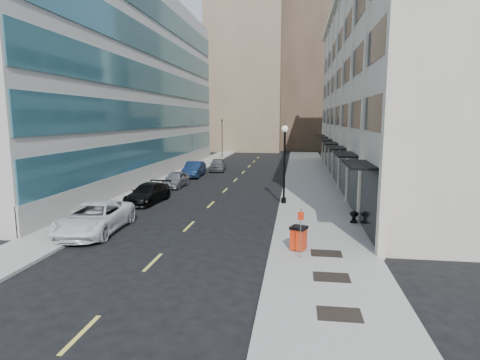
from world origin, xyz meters
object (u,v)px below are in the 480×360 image
(car_white_van, at_px, (95,218))
(car_black_pickup, at_px, (148,193))
(car_silver_sedan, at_px, (176,179))
(lamppost, at_px, (284,157))
(sign_post, at_px, (301,226))
(car_grey_sedan, at_px, (218,165))
(trash_bin, at_px, (299,237))
(car_blue_sedan, at_px, (194,169))
(urn_planter, at_px, (354,216))
(traffic_signal, at_px, (222,122))

(car_white_van, distance_m, car_black_pickup, 8.00)
(car_silver_sedan, xyz_separation_m, lamppost, (10.10, -6.36, 2.81))
(car_white_van, bearing_deg, sign_post, -17.65)
(car_grey_sedan, xyz_separation_m, trash_bin, (9.53, -28.60, 0.00))
(car_blue_sedan, distance_m, lamppost, 16.74)
(sign_post, bearing_deg, car_grey_sedan, 114.74)
(car_white_van, xyz_separation_m, car_black_pickup, (0.00, 8.00, -0.12))
(car_blue_sedan, relative_size, car_grey_sedan, 1.10)
(car_silver_sedan, height_order, trash_bin, car_silver_sedan)
(lamppost, bearing_deg, car_silver_sedan, 147.80)
(car_grey_sedan, relative_size, lamppost, 0.77)
(car_silver_sedan, xyz_separation_m, urn_planter, (14.40, -11.36, -0.14))
(traffic_signal, bearing_deg, car_blue_sedan, -88.02)
(trash_bin, xyz_separation_m, sign_post, (0.07, -1.15, 0.85))
(sign_post, bearing_deg, urn_planter, 71.15)
(car_silver_sedan, relative_size, car_grey_sedan, 0.95)
(car_white_van, bearing_deg, trash_bin, -12.12)
(traffic_signal, distance_m, urn_planter, 41.54)
(traffic_signal, bearing_deg, sign_post, -75.19)
(traffic_signal, relative_size, lamppost, 1.22)
(car_white_van, xyz_separation_m, car_grey_sedan, (1.60, 26.73, -0.08))
(urn_planter, bearing_deg, lamppost, 130.70)
(trash_bin, xyz_separation_m, lamppost, (-1.03, 10.50, 2.76))
(car_black_pickup, xyz_separation_m, car_blue_sedan, (0.00, 13.71, 0.09))
(traffic_signal, bearing_deg, car_grey_sedan, -81.43)
(car_grey_sedan, distance_m, urn_planter, 26.40)
(car_white_van, height_order, car_grey_sedan, car_white_van)
(trash_bin, distance_m, urn_planter, 6.40)
(car_white_van, height_order, urn_planter, car_white_van)
(car_blue_sedan, bearing_deg, lamppost, -54.33)
(traffic_signal, xyz_separation_m, urn_planter, (15.10, -38.36, -5.15))
(traffic_signal, xyz_separation_m, lamppost, (10.80, -33.36, -2.20))
(car_black_pickup, xyz_separation_m, car_grey_sedan, (1.60, 18.73, 0.04))
(car_silver_sedan, distance_m, car_blue_sedan, 6.71)
(traffic_signal, height_order, car_grey_sedan, traffic_signal)
(traffic_signal, distance_m, car_grey_sedan, 16.22)
(traffic_signal, xyz_separation_m, car_grey_sedan, (2.30, -15.27, -4.96))
(urn_planter, bearing_deg, car_blue_sedan, 128.55)
(car_black_pickup, distance_m, car_silver_sedan, 7.00)
(traffic_signal, relative_size, car_white_van, 1.16)
(lamppost, relative_size, urn_planter, 8.26)
(car_black_pickup, bearing_deg, lamppost, 9.53)
(car_blue_sedan, distance_m, car_grey_sedan, 5.27)
(car_silver_sedan, height_order, car_grey_sedan, car_grey_sedan)
(lamppost, height_order, urn_planter, lamppost)
(car_white_van, bearing_deg, car_grey_sedan, 83.96)
(traffic_signal, bearing_deg, trash_bin, -74.91)
(sign_post, relative_size, urn_planter, 3.23)
(traffic_signal, xyz_separation_m, trash_bin, (11.83, -43.86, -4.96))
(car_grey_sedan, bearing_deg, lamppost, -71.52)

